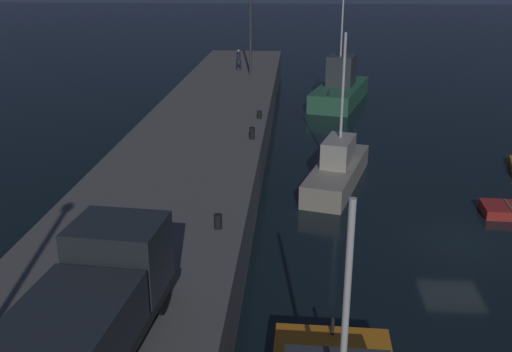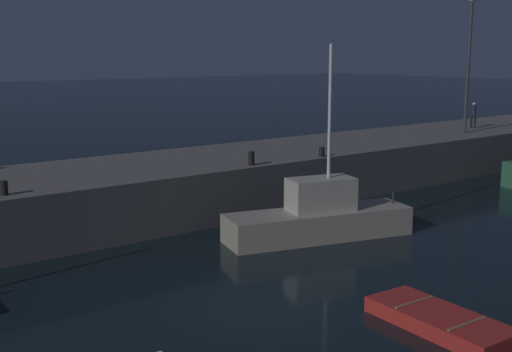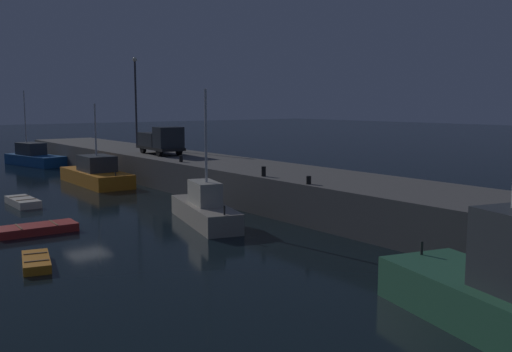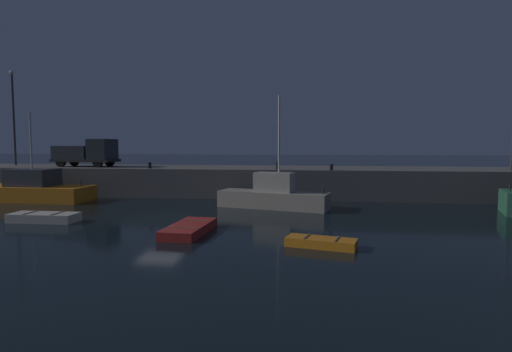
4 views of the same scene
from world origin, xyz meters
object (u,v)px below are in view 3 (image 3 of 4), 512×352
object	(u,v)px
fishing_trawler_red	(96,174)
rowboat_white_mid	(23,202)
dinghy_red_small	(36,262)
bollard_east	(264,171)
fishing_boat_blue	(34,157)
bollard_central	(181,159)
lamp_post_west	(136,96)
fishing_boat_orange	(205,209)
utility_truck	(161,140)
dinghy_orange_near	(37,229)
bollard_west	(309,180)

from	to	relation	value
fishing_trawler_red	rowboat_white_mid	xyz separation A→B (m)	(6.71, -7.92, -0.64)
dinghy_red_small	bollard_east	world-z (taller)	bollard_east
fishing_boat_blue	dinghy_red_small	world-z (taller)	fishing_boat_blue
bollard_central	lamp_post_west	bearing A→B (deg)	166.59
fishing_boat_blue	fishing_boat_orange	world-z (taller)	fishing_boat_blue
rowboat_white_mid	utility_truck	xyz separation A→B (m)	(-5.05, 13.37, 3.40)
dinghy_red_small	utility_truck	xyz separation A→B (m)	(-20.53, 17.07, 3.46)
dinghy_red_small	fishing_boat_blue	bearing A→B (deg)	163.72
fishing_boat_blue	rowboat_white_mid	xyz separation A→B (m)	(25.57, -8.29, -0.65)
fishing_boat_blue	bollard_east	distance (m)	38.15
dinghy_red_small	dinghy_orange_near	bearing A→B (deg)	163.33
rowboat_white_mid	bollard_central	world-z (taller)	bollard_central
dinghy_red_small	bollard_east	bearing A→B (deg)	101.61
bollard_central	bollard_east	size ratio (longest dim) A/B	0.82
dinghy_red_small	utility_truck	size ratio (longest dim) A/B	0.53
rowboat_white_mid	bollard_east	world-z (taller)	bollard_east
fishing_boat_orange	bollard_west	distance (m)	6.25
bollard_central	fishing_trawler_red	bearing A→B (deg)	-156.91
dinghy_orange_near	rowboat_white_mid	xyz separation A→B (m)	(-9.07, 1.78, 0.03)
rowboat_white_mid	bollard_west	xyz separation A→B (m)	(16.66, 11.05, 2.38)
dinghy_red_small	bollard_central	bearing A→B (deg)	132.34
fishing_boat_blue	utility_truck	xyz separation A→B (m)	(20.52, 5.08, 2.75)
fishing_boat_blue	bollard_west	size ratio (longest dim) A/B	19.38
fishing_trawler_red	lamp_post_west	size ratio (longest dim) A/B	1.06
utility_truck	bollard_east	bearing A→B (deg)	-7.23
bollard_central	utility_truck	bearing A→B (deg)	164.28
dinghy_orange_near	bollard_central	distance (m)	15.40
fishing_boat_blue	dinghy_orange_near	world-z (taller)	fishing_boat_blue
bollard_east	fishing_boat_blue	bearing A→B (deg)	-175.69
lamp_post_west	dinghy_orange_near	bearing A→B (deg)	-36.74
lamp_post_west	utility_truck	size ratio (longest dim) A/B	1.53
utility_truck	dinghy_orange_near	bearing A→B (deg)	-47.01
fishing_boat_orange	dinghy_red_small	size ratio (longest dim) A/B	2.52
dinghy_red_small	bollard_central	distance (m)	20.69
fishing_trawler_red	rowboat_white_mid	distance (m)	10.40
fishing_trawler_red	dinghy_red_small	world-z (taller)	fishing_trawler_red
lamp_post_west	rowboat_white_mid	bearing A→B (deg)	-48.12
rowboat_white_mid	bollard_east	distance (m)	16.88
utility_truck	dinghy_red_small	bearing A→B (deg)	-39.74
dinghy_orange_near	fishing_boat_orange	bearing A→B (deg)	68.06
dinghy_orange_near	rowboat_white_mid	world-z (taller)	rowboat_white_mid
rowboat_white_mid	dinghy_red_small	size ratio (longest dim) A/B	1.20
bollard_west	bollard_central	xyz separation A→B (m)	(-15.01, 0.44, 0.03)
fishing_trawler_red	fishing_boat_orange	size ratio (longest dim) A/B	1.22
utility_truck	bollard_central	size ratio (longest dim) A/B	11.65
bollard_west	rowboat_white_mid	bearing A→B (deg)	-146.46
fishing_boat_blue	fishing_boat_orange	distance (m)	38.10
lamp_post_west	bollard_west	bearing A→B (deg)	-7.66
fishing_boat_blue	rowboat_white_mid	world-z (taller)	fishing_boat_blue
bollard_central	dinghy_orange_near	bearing A→B (deg)	-60.76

